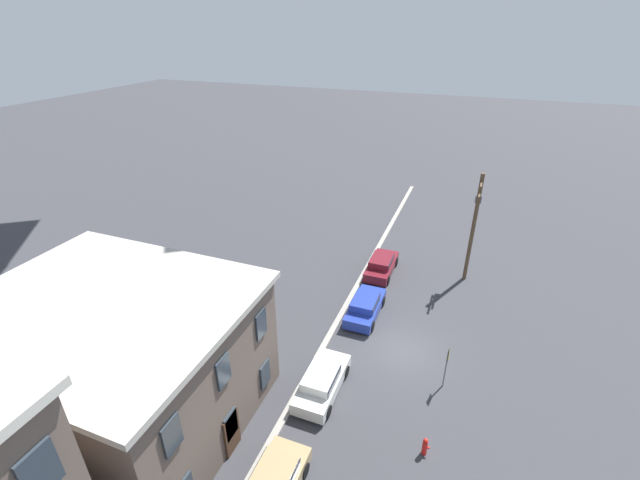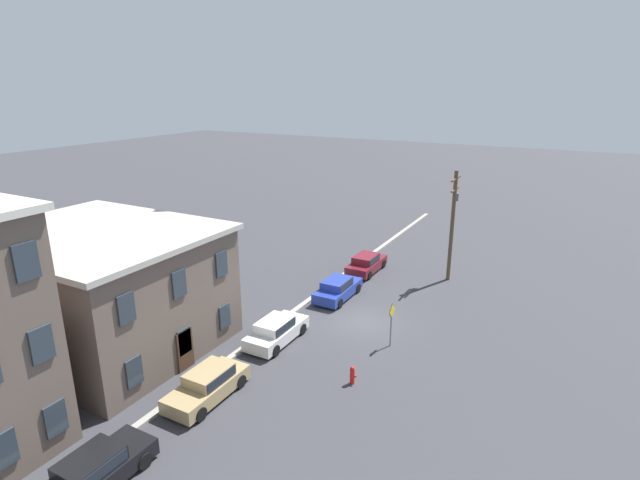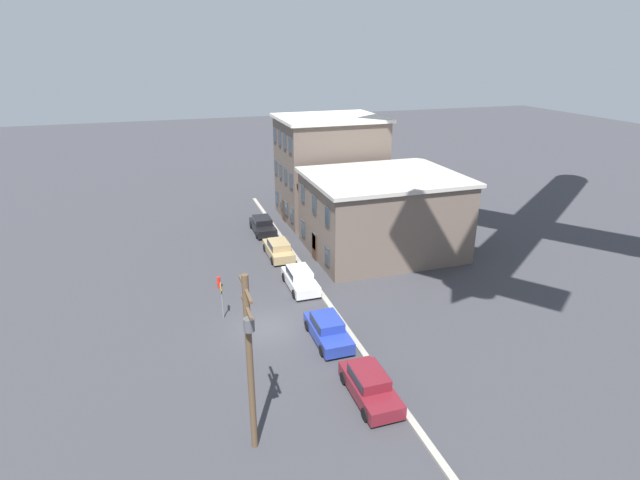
% 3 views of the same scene
% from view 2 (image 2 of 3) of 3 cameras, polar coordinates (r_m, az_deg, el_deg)
% --- Properties ---
extents(ground_plane, '(200.00, 200.00, 0.00)m').
position_cam_2_polar(ground_plane, '(31.89, 4.92, -9.28)').
color(ground_plane, '#38383D').
extents(kerb_strip, '(56.00, 0.36, 0.16)m').
position_cam_2_polar(kerb_strip, '(33.70, -2.14, -7.54)').
color(kerb_strip, '#9E998E').
rests_on(kerb_strip, ground_plane).
extents(apartment_midblock, '(10.30, 12.41, 6.70)m').
position_cam_2_polar(apartment_midblock, '(30.65, -23.73, -5.03)').
color(apartment_midblock, '#66564C').
rests_on(apartment_midblock, ground_plane).
extents(car_black, '(4.40, 1.92, 1.43)m').
position_cam_2_polar(car_black, '(21.80, -24.38, -22.81)').
color(car_black, black).
rests_on(car_black, ground_plane).
extents(car_tan, '(4.40, 1.92, 1.43)m').
position_cam_2_polar(car_tan, '(25.11, -12.70, -15.70)').
color(car_tan, tan).
rests_on(car_tan, ground_plane).
extents(car_white, '(4.40, 1.92, 1.43)m').
position_cam_2_polar(car_white, '(29.28, -5.05, -10.20)').
color(car_white, silver).
rests_on(car_white, ground_plane).
extents(car_blue, '(4.40, 1.92, 1.43)m').
position_cam_2_polar(car_blue, '(34.78, 2.01, -5.51)').
color(car_blue, '#233899').
rests_on(car_blue, ground_plane).
extents(car_maroon, '(4.40, 1.92, 1.43)m').
position_cam_2_polar(car_maroon, '(39.67, 5.31, -2.62)').
color(car_maroon, maroon).
rests_on(car_maroon, ground_plane).
extents(caution_sign, '(0.90, 0.08, 2.65)m').
position_cam_2_polar(caution_sign, '(28.56, 8.18, -8.80)').
color(caution_sign, slate).
rests_on(caution_sign, ground_plane).
extents(utility_pole, '(2.40, 0.44, 8.38)m').
position_cam_2_polar(utility_pole, '(38.07, 14.93, 2.26)').
color(utility_pole, brown).
rests_on(utility_pole, ground_plane).
extents(fire_hydrant, '(0.24, 0.34, 0.96)m').
position_cam_2_polar(fire_hydrant, '(25.69, 3.71, -15.13)').
color(fire_hydrant, red).
rests_on(fire_hydrant, ground_plane).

